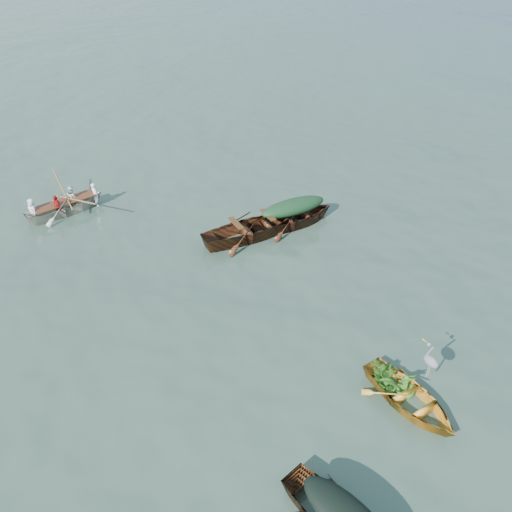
{
  "coord_description": "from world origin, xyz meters",
  "views": [
    {
      "loc": [
        -7.12,
        -7.61,
        9.11
      ],
      "look_at": [
        -0.87,
        3.14,
        0.5
      ],
      "focal_mm": 35.0,
      "sensor_mm": 36.0,
      "label": 1
    }
  ],
  "objects_px": {
    "yellow_dinghy": "(408,404)",
    "heron": "(430,366)",
    "green_tarp_boat": "(292,226)",
    "rowed_boat": "(68,213)",
    "open_wooden_boat": "(252,238)"
  },
  "relations": [
    {
      "from": "open_wooden_boat",
      "to": "rowed_boat",
      "type": "distance_m",
      "value": 7.0
    },
    {
      "from": "green_tarp_boat",
      "to": "heron",
      "type": "relative_size",
      "value": 4.85
    },
    {
      "from": "yellow_dinghy",
      "to": "heron",
      "type": "height_order",
      "value": "heron"
    },
    {
      "from": "rowed_boat",
      "to": "heron",
      "type": "distance_m",
      "value": 13.61
    },
    {
      "from": "open_wooden_boat",
      "to": "heron",
      "type": "bearing_deg",
      "value": -176.69
    },
    {
      "from": "yellow_dinghy",
      "to": "open_wooden_boat",
      "type": "height_order",
      "value": "open_wooden_boat"
    },
    {
      "from": "yellow_dinghy",
      "to": "heron",
      "type": "relative_size",
      "value": 3.31
    },
    {
      "from": "open_wooden_boat",
      "to": "rowed_boat",
      "type": "height_order",
      "value": "open_wooden_boat"
    },
    {
      "from": "rowed_boat",
      "to": "heron",
      "type": "height_order",
      "value": "heron"
    },
    {
      "from": "open_wooden_boat",
      "to": "rowed_boat",
      "type": "bearing_deg",
      "value": 48.51
    },
    {
      "from": "yellow_dinghy",
      "to": "green_tarp_boat",
      "type": "bearing_deg",
      "value": 71.47
    },
    {
      "from": "green_tarp_boat",
      "to": "rowed_boat",
      "type": "distance_m",
      "value": 8.26
    },
    {
      "from": "heron",
      "to": "yellow_dinghy",
      "type": "bearing_deg",
      "value": -174.81
    },
    {
      "from": "yellow_dinghy",
      "to": "heron",
      "type": "xyz_separation_m",
      "value": [
        0.55,
        0.09,
        0.87
      ]
    },
    {
      "from": "rowed_boat",
      "to": "heron",
      "type": "relative_size",
      "value": 4.38
    }
  ]
}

